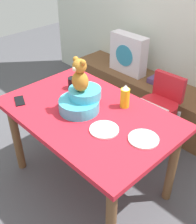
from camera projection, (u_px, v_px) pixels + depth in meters
ground_plane at (90, 180)px, 2.46m from camera, size 8.00×8.00×0.00m
window_bench at (169, 108)px, 3.01m from camera, size 2.60×0.44×0.46m
pillow_floral_left at (128, 54)px, 3.10m from camera, size 0.44×0.15×0.44m
book_stack at (158, 81)px, 2.97m from camera, size 0.20×0.14×0.06m
dining_table at (89, 123)px, 2.10m from camera, size 1.32×0.86×0.74m
highchair at (159, 106)px, 2.51m from camera, size 0.34×0.46×0.79m
infant_seat_teal at (81, 101)px, 2.03m from camera, size 0.30×0.33×0.16m
teddy_bear at (80, 76)px, 1.91m from camera, size 0.13×0.12×0.25m
ketchup_bottle at (125, 97)px, 2.05m from camera, size 0.07×0.07×0.18m
coffee_mug at (73, 83)px, 2.31m from camera, size 0.12×0.08×0.09m
dinner_plate_near at (143, 139)px, 1.78m from camera, size 0.20×0.20×0.01m
dinner_plate_far at (104, 130)px, 1.86m from camera, size 0.20×0.20×0.01m
cell_phone at (20, 101)px, 2.16m from camera, size 0.16×0.12×0.01m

